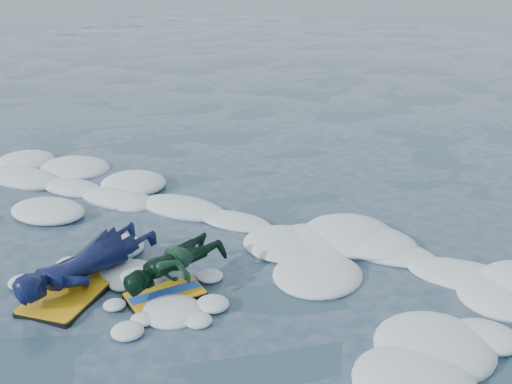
# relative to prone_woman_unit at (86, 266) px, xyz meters

# --- Properties ---
(ground) EXTENTS (120.00, 120.00, 0.00)m
(ground) POSITION_rel_prone_woman_unit_xyz_m (1.21, 0.40, -0.23)
(ground) COLOR #1C3845
(ground) RESTS_ON ground
(foam_band) EXTENTS (12.00, 3.10, 0.30)m
(foam_band) POSITION_rel_prone_woman_unit_xyz_m (1.21, 1.43, -0.23)
(foam_band) COLOR silver
(foam_band) RESTS_ON ground
(prone_woman_unit) EXTENTS (0.82, 1.76, 0.45)m
(prone_woman_unit) POSITION_rel_prone_woman_unit_xyz_m (0.00, 0.00, 0.00)
(prone_woman_unit) COLOR black
(prone_woman_unit) RESTS_ON ground
(prone_child_unit) EXTENTS (0.87, 1.28, 0.45)m
(prone_child_unit) POSITION_rel_prone_woman_unit_xyz_m (0.86, 0.37, 0.00)
(prone_child_unit) COLOR black
(prone_child_unit) RESTS_ON ground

